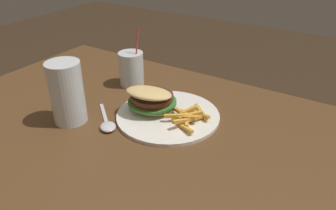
% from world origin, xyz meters
% --- Properties ---
extents(dining_table, '(1.43, 1.05, 0.77)m').
position_xyz_m(dining_table, '(0.00, 0.00, 0.68)').
color(dining_table, brown).
rests_on(dining_table, ground_plane).
extents(meal_plate_near, '(0.29, 0.29, 0.09)m').
position_xyz_m(meal_plate_near, '(0.07, -0.20, 0.80)').
color(meal_plate_near, white).
rests_on(meal_plate_near, dining_table).
extents(beer_glass, '(0.09, 0.09, 0.17)m').
position_xyz_m(beer_glass, '(0.27, -0.04, 0.85)').
color(beer_glass, silver).
rests_on(beer_glass, dining_table).
extents(juice_glass, '(0.08, 0.08, 0.20)m').
position_xyz_m(juice_glass, '(0.27, -0.32, 0.82)').
color(juice_glass, silver).
rests_on(juice_glass, dining_table).
extents(spoon, '(0.15, 0.13, 0.01)m').
position_xyz_m(spoon, '(0.15, -0.06, 0.78)').
color(spoon, silver).
rests_on(spoon, dining_table).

